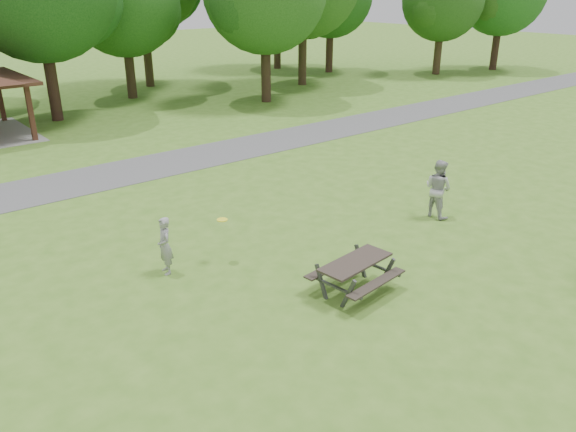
# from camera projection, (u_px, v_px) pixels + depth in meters

# --- Properties ---
(ground) EXTENTS (160.00, 160.00, 0.00)m
(ground) POSITION_uv_depth(u_px,v_px,m) (374.00, 343.00, 11.54)
(ground) COLOR #447220
(ground) RESTS_ON ground
(asphalt_path) EXTENTS (120.00, 3.20, 0.02)m
(asphalt_path) POSITION_uv_depth(u_px,v_px,m) (103.00, 177.00, 21.54)
(asphalt_path) COLOR #4D4D4F
(asphalt_path) RESTS_ON ground
(tree_row_f) EXTENTS (7.35, 7.00, 9.55)m
(tree_row_f) POSITION_uv_depth(u_px,v_px,m) (124.00, 2.00, 34.44)
(tree_row_f) COLOR black
(tree_row_f) RESTS_ON ground
(tree_row_j) EXTENTS (6.72, 6.40, 8.96)m
(tree_row_j) POSITION_uv_depth(u_px,v_px,m) (443.00, 2.00, 44.33)
(tree_row_j) COLOR #2F2215
(tree_row_j) RESTS_ON ground
(picnic_table_middle) EXTENTS (2.09, 1.75, 0.84)m
(picnic_table_middle) POSITION_uv_depth(u_px,v_px,m) (355.00, 268.00, 13.27)
(picnic_table_middle) COLOR #2B231F
(picnic_table_middle) RESTS_ON ground
(frisbee_in_flight) EXTENTS (0.36, 0.36, 0.02)m
(frisbee_in_flight) POSITION_uv_depth(u_px,v_px,m) (222.00, 220.00, 14.56)
(frisbee_in_flight) COLOR yellow
(frisbee_in_flight) RESTS_ON ground
(frisbee_thrower) EXTENTS (0.46, 0.61, 1.51)m
(frisbee_thrower) POSITION_uv_depth(u_px,v_px,m) (165.00, 246.00, 14.10)
(frisbee_thrower) COLOR gray
(frisbee_thrower) RESTS_ON ground
(frisbee_catcher) EXTENTS (0.71, 0.91, 1.86)m
(frisbee_catcher) POSITION_uv_depth(u_px,v_px,m) (438.00, 189.00, 17.54)
(frisbee_catcher) COLOR #ABABAE
(frisbee_catcher) RESTS_ON ground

